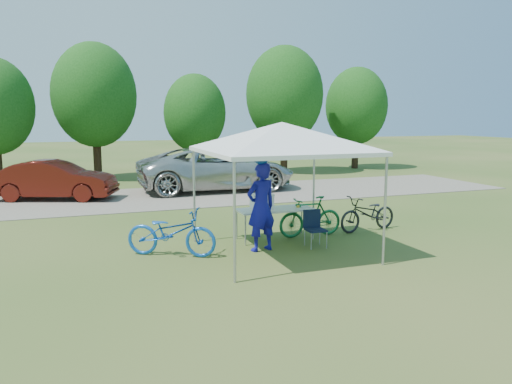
{
  "coord_description": "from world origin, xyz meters",
  "views": [
    {
      "loc": [
        -4.01,
        -9.4,
        2.85
      ],
      "look_at": [
        0.17,
        2.0,
        0.99
      ],
      "focal_mm": 35.0,
      "sensor_mm": 36.0,
      "label": 1
    }
  ],
  "objects_px": {
    "minivan": "(216,168)",
    "sedan": "(55,180)",
    "bike_blue": "(171,232)",
    "folding_chair": "(314,225)",
    "bike_green": "(310,217)",
    "bike_dark": "(368,213)",
    "folding_table": "(275,210)",
    "cooler": "(262,202)",
    "cyclist": "(261,207)"
  },
  "relations": [
    {
      "from": "bike_blue",
      "to": "minivan",
      "type": "height_order",
      "value": "minivan"
    },
    {
      "from": "folding_table",
      "to": "bike_blue",
      "type": "xyz_separation_m",
      "value": [
        -2.52,
        -0.57,
        -0.19
      ]
    },
    {
      "from": "bike_blue",
      "to": "bike_green",
      "type": "height_order",
      "value": "bike_blue"
    },
    {
      "from": "cooler",
      "to": "bike_green",
      "type": "height_order",
      "value": "cooler"
    },
    {
      "from": "bike_blue",
      "to": "folding_chair",
      "type": "bearing_deg",
      "value": -65.86
    },
    {
      "from": "folding_table",
      "to": "bike_blue",
      "type": "bearing_deg",
      "value": -167.21
    },
    {
      "from": "minivan",
      "to": "sedan",
      "type": "height_order",
      "value": "minivan"
    },
    {
      "from": "bike_blue",
      "to": "bike_green",
      "type": "distance_m",
      "value": 3.46
    },
    {
      "from": "folding_table",
      "to": "bike_dark",
      "type": "height_order",
      "value": "bike_dark"
    },
    {
      "from": "folding_table",
      "to": "cyclist",
      "type": "distance_m",
      "value": 1.07
    },
    {
      "from": "cooler",
      "to": "bike_green",
      "type": "distance_m",
      "value": 1.3
    },
    {
      "from": "cyclist",
      "to": "bike_dark",
      "type": "relative_size",
      "value": 1.11
    },
    {
      "from": "cooler",
      "to": "bike_green",
      "type": "bearing_deg",
      "value": -1.68
    },
    {
      "from": "folding_table",
      "to": "cyclist",
      "type": "bearing_deg",
      "value": -128.65
    },
    {
      "from": "cooler",
      "to": "folding_table",
      "type": "bearing_deg",
      "value": -0.0
    },
    {
      "from": "bike_green",
      "to": "bike_dark",
      "type": "distance_m",
      "value": 1.61
    },
    {
      "from": "folding_table",
      "to": "sedan",
      "type": "distance_m",
      "value": 9.15
    },
    {
      "from": "folding_chair",
      "to": "minivan",
      "type": "relative_size",
      "value": 0.13
    },
    {
      "from": "folding_table",
      "to": "cyclist",
      "type": "xyz_separation_m",
      "value": [
        -0.65,
        -0.81,
        0.26
      ]
    },
    {
      "from": "bike_dark",
      "to": "cyclist",
      "type": "bearing_deg",
      "value": -85.25
    },
    {
      "from": "bike_dark",
      "to": "folding_chair",
      "type": "bearing_deg",
      "value": -75.66
    },
    {
      "from": "bike_blue",
      "to": "minivan",
      "type": "distance_m",
      "value": 9.12
    },
    {
      "from": "minivan",
      "to": "sedan",
      "type": "xyz_separation_m",
      "value": [
        -5.78,
        -0.23,
        -0.17
      ]
    },
    {
      "from": "folding_table",
      "to": "bike_dark",
      "type": "relative_size",
      "value": 1.04
    },
    {
      "from": "bike_dark",
      "to": "minivan",
      "type": "distance_m",
      "value": 8.12
    },
    {
      "from": "bike_green",
      "to": "bike_dark",
      "type": "xyz_separation_m",
      "value": [
        1.61,
        0.02,
        -0.04
      ]
    },
    {
      "from": "cooler",
      "to": "sedan",
      "type": "xyz_separation_m",
      "value": [
        -4.65,
        7.68,
        -0.22
      ]
    },
    {
      "from": "bike_green",
      "to": "minivan",
      "type": "relative_size",
      "value": 0.27
    },
    {
      "from": "folding_chair",
      "to": "bike_dark",
      "type": "height_order",
      "value": "bike_dark"
    },
    {
      "from": "bike_green",
      "to": "bike_dark",
      "type": "height_order",
      "value": "bike_green"
    },
    {
      "from": "sedan",
      "to": "bike_blue",
      "type": "bearing_deg",
      "value": -143.52
    },
    {
      "from": "cooler",
      "to": "bike_green",
      "type": "xyz_separation_m",
      "value": [
        1.22,
        -0.04,
        -0.43
      ]
    },
    {
      "from": "sedan",
      "to": "cooler",
      "type": "bearing_deg",
      "value": -128.88
    },
    {
      "from": "cooler",
      "to": "minivan",
      "type": "xyz_separation_m",
      "value": [
        1.14,
        7.91,
        -0.06
      ]
    },
    {
      "from": "folding_chair",
      "to": "minivan",
      "type": "height_order",
      "value": "minivan"
    },
    {
      "from": "folding_chair",
      "to": "cyclist",
      "type": "distance_m",
      "value": 1.31
    },
    {
      "from": "cyclist",
      "to": "minivan",
      "type": "distance_m",
      "value": 8.84
    },
    {
      "from": "bike_green",
      "to": "sedan",
      "type": "height_order",
      "value": "sedan"
    },
    {
      "from": "cyclist",
      "to": "bike_green",
      "type": "height_order",
      "value": "cyclist"
    },
    {
      "from": "folding_table",
      "to": "folding_chair",
      "type": "height_order",
      "value": "folding_chair"
    },
    {
      "from": "folding_table",
      "to": "folding_chair",
      "type": "xyz_separation_m",
      "value": [
        0.57,
        -0.87,
        -0.21
      ]
    },
    {
      "from": "cyclist",
      "to": "bike_green",
      "type": "relative_size",
      "value": 1.18
    },
    {
      "from": "minivan",
      "to": "cyclist",
      "type": "bearing_deg",
      "value": 171.55
    },
    {
      "from": "folding_chair",
      "to": "bike_green",
      "type": "bearing_deg",
      "value": 71.3
    },
    {
      "from": "folding_chair",
      "to": "bike_blue",
      "type": "xyz_separation_m",
      "value": [
        -3.09,
        0.3,
        0.02
      ]
    },
    {
      "from": "folding_chair",
      "to": "bike_dark",
      "type": "bearing_deg",
      "value": 26.34
    },
    {
      "from": "bike_green",
      "to": "sedan",
      "type": "distance_m",
      "value": 9.7
    },
    {
      "from": "cooler",
      "to": "bike_dark",
      "type": "height_order",
      "value": "cooler"
    },
    {
      "from": "cooler",
      "to": "sedan",
      "type": "bearing_deg",
      "value": 121.18
    },
    {
      "from": "folding_chair",
      "to": "bike_green",
      "type": "distance_m",
      "value": 0.89
    }
  ]
}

